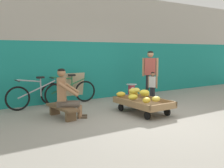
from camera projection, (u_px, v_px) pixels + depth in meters
ground_plane at (157, 120)px, 5.76m from camera, size 80.00×80.00×0.00m
back_wall at (89, 46)px, 8.20m from camera, size 16.00×0.30×3.36m
banana_cart at (143, 104)px, 6.38m from camera, size 0.87×1.46×0.36m
banana_pile at (138, 95)px, 6.36m from camera, size 0.81×1.25×0.26m
low_bench at (62, 109)px, 5.96m from camera, size 0.41×1.13×0.27m
vendor_seated at (66, 93)px, 5.92m from camera, size 0.74×0.64×1.14m
plastic_crate at (131, 99)px, 7.43m from camera, size 0.36×0.28×0.30m
weighing_scale at (132, 89)px, 7.39m from camera, size 0.30×0.30×0.29m
bicycle_near_left at (37, 95)px, 6.91m from camera, size 1.66×0.48×0.86m
bicycle_far_left at (69, 91)px, 7.59m from camera, size 1.66×0.48×0.86m
sign_board at (73, 87)px, 7.83m from camera, size 0.70×0.23×0.88m
customer_adult at (150, 70)px, 7.94m from camera, size 0.36×0.38×1.53m
customer_child at (153, 84)px, 7.55m from camera, size 0.20×0.26×0.93m
shopping_bag at (149, 102)px, 7.26m from camera, size 0.18×0.12×0.24m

